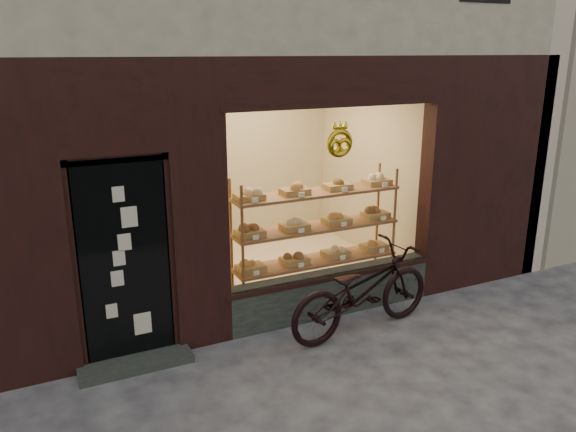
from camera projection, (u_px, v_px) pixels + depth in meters
ground at (405, 419)px, 5.01m from camera, size 90.00×90.00×0.00m
display_shelf at (316, 238)px, 7.15m from camera, size 2.20×0.45×1.70m
bicycle at (362, 290)px, 6.43m from camera, size 2.01×0.90×1.02m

